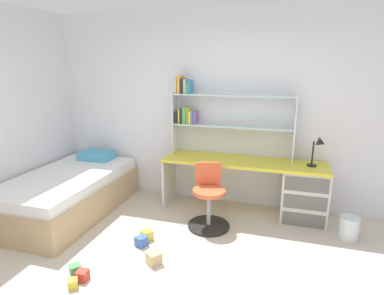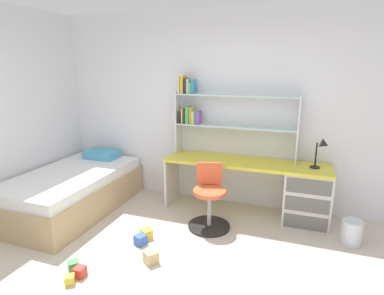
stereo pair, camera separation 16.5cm
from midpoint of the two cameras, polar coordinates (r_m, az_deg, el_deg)
room_shell at (r=3.88m, az=-13.42°, el=5.45°), size 6.06×5.43×2.69m
desk at (r=4.23m, az=18.45°, el=-7.33°), size 2.14×0.55×0.73m
bookshelf_hutch at (r=4.27m, az=5.51°, el=6.71°), size 1.65×0.22×1.08m
desk_lamp at (r=4.06m, az=23.77°, el=-0.24°), size 0.20×0.17×0.38m
swivel_chair at (r=3.90m, az=4.40°, el=-10.08°), size 0.52×0.52×0.79m
bed_platform at (r=4.63m, az=-20.02°, el=-7.38°), size 1.13×1.95×0.67m
waste_bin at (r=4.06m, az=28.20°, el=-13.50°), size 0.22×0.22×0.28m
toy_block_natural_0 at (r=3.37m, az=-6.02°, el=-19.27°), size 0.18×0.18×0.13m
toy_block_green_1 at (r=3.43m, az=-19.45°, el=-19.72°), size 0.14×0.14×0.10m
toy_block_blue_2 at (r=3.67m, az=-8.08°, el=-16.36°), size 0.14×0.14×0.11m
toy_block_yellow_3 at (r=3.27m, az=-19.98°, el=-21.76°), size 0.12×0.12×0.08m
toy_block_red_4 at (r=3.33m, az=-18.39°, el=-20.77°), size 0.10×0.10×0.10m
toy_block_yellow_5 at (r=3.77m, az=-7.02°, el=-15.41°), size 0.16×0.16×0.11m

